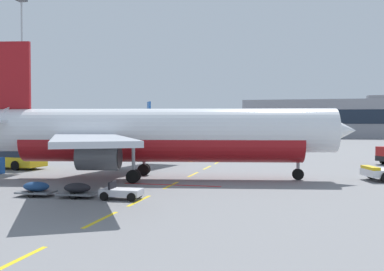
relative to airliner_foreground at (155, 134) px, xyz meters
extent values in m
cube|color=yellow|center=(2.50, -23.45, -3.95)|extent=(0.24, 4.00, 0.01)
cube|color=yellow|center=(2.50, -16.33, -3.95)|extent=(0.24, 4.00, 0.01)
cube|color=yellow|center=(2.50, -10.68, -3.95)|extent=(0.24, 4.00, 0.01)
cube|color=yellow|center=(2.50, -3.45, -3.95)|extent=(0.24, 4.00, 0.01)
cube|color=yellow|center=(2.50, 4.05, -3.95)|extent=(0.24, 4.00, 0.01)
cube|color=yellow|center=(2.50, 10.73, -3.95)|extent=(0.24, 4.00, 0.01)
cube|color=yellow|center=(2.50, 17.04, -3.95)|extent=(0.24, 4.00, 0.01)
cube|color=yellow|center=(2.50, 23.24, -3.95)|extent=(0.24, 4.00, 0.01)
cube|color=yellow|center=(2.50, 29.18, -3.95)|extent=(0.24, 4.00, 0.01)
cube|color=yellow|center=(2.50, 35.28, -3.95)|extent=(0.24, 4.00, 0.01)
cube|color=yellow|center=(2.50, 41.31, -3.95)|extent=(0.24, 4.00, 0.01)
cube|color=yellow|center=(2.50, 47.81, -3.95)|extent=(0.24, 4.00, 0.01)
cube|color=yellow|center=(2.50, 53.75, -3.95)|extent=(0.24, 4.00, 0.01)
cube|color=yellow|center=(2.50, 59.83, -3.95)|extent=(0.24, 4.00, 0.01)
cube|color=#B21414|center=(2.50, -3.29, -3.95)|extent=(8.00, 0.40, 0.01)
cylinder|color=white|center=(0.58, 0.10, 0.35)|extent=(30.30, 9.06, 3.80)
cylinder|color=maroon|center=(0.58, 0.10, -0.69)|extent=(24.73, 7.77, 3.50)
cone|color=white|center=(15.39, 2.76, 0.35)|extent=(4.10, 4.28, 3.72)
cube|color=#192333|center=(14.36, 2.58, 1.02)|extent=(2.08, 3.09, 0.60)
cube|color=maroon|center=(-13.20, -2.37, 5.25)|extent=(4.39, 1.13, 6.00)
cube|color=white|center=(-14.46, 0.65, 1.11)|extent=(4.28, 6.87, 0.24)
cube|color=#B7BCC6|center=(-4.84, 7.77, -0.12)|extent=(7.43, 17.55, 0.36)
cube|color=#B7BCC6|center=(-1.83, -8.97, -0.12)|extent=(12.54, 17.16, 0.36)
cylinder|color=#4C4F54|center=(-4.46, 4.79, -1.57)|extent=(3.52, 2.63, 2.10)
cylinder|color=black|center=(-2.88, 5.07, -1.57)|extent=(0.43, 1.78, 1.79)
cylinder|color=#4C4F54|center=(-2.51, -6.04, -1.57)|extent=(3.52, 2.63, 2.10)
cylinder|color=black|center=(-0.94, -5.76, -1.57)|extent=(0.43, 1.78, 1.79)
cylinder|color=gray|center=(12.29, 2.21, -2.12)|extent=(0.28, 0.28, 2.67)
cylinder|color=black|center=(12.29, 2.21, -3.45)|extent=(1.02, 0.45, 0.99)
cylinder|color=gray|center=(-1.85, 2.31, -2.09)|extent=(0.28, 0.28, 2.61)
cylinder|color=black|center=(-1.91, 2.65, -3.40)|extent=(1.14, 0.54, 1.10)
cylinder|color=black|center=(-1.79, 1.96, -3.40)|extent=(1.14, 0.54, 1.10)
cylinder|color=gray|center=(-0.93, -2.81, -2.09)|extent=(0.28, 0.28, 2.61)
cylinder|color=black|center=(-0.99, -2.46, -3.40)|extent=(1.14, 0.54, 1.10)
cylinder|color=black|center=(-0.87, -3.15, -3.40)|extent=(1.14, 0.54, 1.10)
cube|color=yellow|center=(18.30, 3.08, -2.83)|extent=(1.32, 2.62, 0.24)
cylinder|color=black|center=(18.64, 4.61, -3.50)|extent=(0.97, 0.62, 0.90)
cylinder|color=silver|center=(-20.06, 62.54, -0.26)|extent=(15.40, 24.14, 3.26)
cylinder|color=#0F479E|center=(-20.06, 62.54, -1.16)|extent=(12.83, 19.82, 3.00)
cone|color=silver|center=(-13.79, 51.26, -0.26)|extent=(4.25, 4.18, 3.19)
cone|color=silver|center=(-26.63, 74.34, 0.15)|extent=(4.17, 4.49, 2.77)
cube|color=#192333|center=(-14.22, 52.04, 0.31)|extent=(2.80, 2.39, 0.51)
cube|color=#0F479E|center=(-25.90, 73.03, 3.94)|extent=(2.10, 3.45, 5.15)
cube|color=silver|center=(-23.79, 74.89, 0.39)|extent=(6.13, 5.07, 0.21)
cube|color=silver|center=(-28.59, 72.22, 0.39)|extent=(6.13, 5.07, 0.21)
cube|color=#B7BCC6|center=(-15.35, 69.06, -0.67)|extent=(15.07, 6.54, 0.31)
cube|color=#B7BCC6|center=(-28.09, 61.97, -0.67)|extent=(12.76, 13.63, 0.31)
cylinder|color=#4C4F54|center=(-17.66, 67.92, -1.91)|extent=(2.91, 3.27, 1.80)
cylinder|color=black|center=(-16.99, 66.72, -1.91)|extent=(1.39, 0.83, 1.53)
cylinder|color=#4C4F54|center=(-25.90, 63.33, -1.91)|extent=(2.91, 3.27, 1.80)
cylinder|color=black|center=(-25.23, 62.14, -1.91)|extent=(1.39, 0.83, 1.53)
cylinder|color=gray|center=(-15.10, 53.62, -2.38)|extent=(0.24, 0.24, 2.29)
cylinder|color=black|center=(-15.10, 53.62, -3.53)|extent=(0.62, 0.86, 0.85)
cylinder|color=gray|center=(-18.95, 65.12, -2.36)|extent=(0.24, 0.24, 2.24)
cylinder|color=black|center=(-18.68, 65.26, -3.48)|extent=(0.72, 0.97, 0.94)
cylinder|color=black|center=(-19.21, 64.97, -3.48)|extent=(0.72, 0.97, 0.94)
cylinder|color=gray|center=(-22.84, 62.95, -2.36)|extent=(0.24, 0.24, 2.24)
cylinder|color=black|center=(-22.58, 63.10, -3.48)|extent=(0.72, 0.97, 0.94)
cylinder|color=black|center=(-23.10, 62.81, -3.48)|extent=(0.72, 0.97, 0.94)
cylinder|color=black|center=(-15.88, 5.81, -3.45)|extent=(1.04, 0.46, 1.00)
cylinder|color=black|center=(-16.27, 3.14, -3.45)|extent=(1.04, 0.46, 1.00)
cube|color=#192333|center=(21.90, 18.32, -2.26)|extent=(1.15, 1.61, 0.64)
cylinder|color=black|center=(22.22, 20.00, -3.47)|extent=(0.95, 0.78, 0.96)
cube|color=silver|center=(1.20, -10.45, -3.49)|extent=(2.64, 1.48, 0.44)
cube|color=black|center=(0.55, -10.47, -3.09)|extent=(0.16, 1.12, 0.56)
cylinder|color=black|center=(2.08, -9.72, -3.67)|extent=(0.57, 0.20, 0.56)
cylinder|color=black|center=(2.13, -11.12, -3.67)|extent=(0.57, 0.20, 0.56)
cylinder|color=black|center=(0.26, -9.78, -3.67)|extent=(0.57, 0.20, 0.56)
cylinder|color=black|center=(0.31, -11.18, -3.67)|extent=(0.57, 0.20, 0.56)
cube|color=slate|center=(-1.90, -10.55, -3.67)|extent=(2.45, 1.58, 0.12)
ellipsoid|color=black|center=(-1.90, -10.55, -3.29)|extent=(1.86, 1.26, 0.64)
cylinder|color=black|center=(-1.92, -9.88, -3.73)|extent=(0.44, 0.15, 0.44)
cylinder|color=black|center=(-1.88, -11.23, -3.73)|extent=(0.44, 0.15, 0.44)
cube|color=slate|center=(-4.90, -10.65, -3.67)|extent=(2.45, 1.58, 0.12)
ellipsoid|color=navy|center=(-4.90, -10.65, -3.29)|extent=(1.86, 1.26, 0.64)
cylinder|color=black|center=(-4.92, -9.97, -3.73)|extent=(0.44, 0.15, 0.44)
cylinder|color=black|center=(-4.88, -11.32, -3.73)|extent=(0.44, 0.15, 0.44)
cylinder|color=slate|center=(-43.11, 43.55, -3.65)|extent=(0.70, 0.70, 0.60)
cylinder|color=#9EA0A5|center=(-43.11, 43.55, 10.99)|extent=(0.36, 0.36, 29.87)
cube|color=#3F3F44|center=(-43.11, 43.55, 26.17)|extent=(1.80, 1.80, 0.50)
cube|color=gray|center=(27.56, 122.08, 2.29)|extent=(67.05, 25.14, 12.48)
cube|color=#192333|center=(27.56, 109.45, 2.92)|extent=(61.69, 0.12, 4.49)
cube|color=gray|center=(37.62, 122.08, 9.33)|extent=(6.00, 5.00, 1.60)
camera|label=1|loc=(12.36, -37.20, 1.02)|focal=41.55mm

